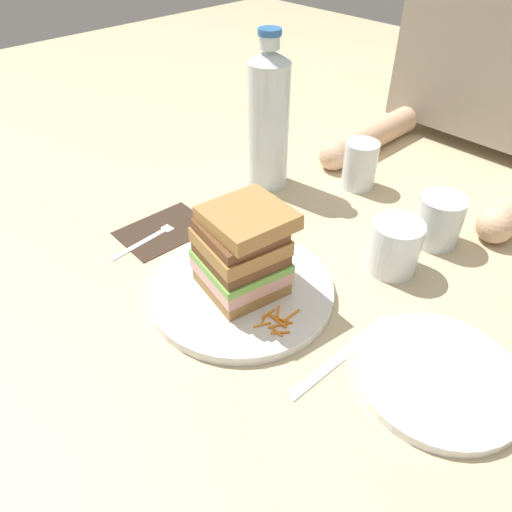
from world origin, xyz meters
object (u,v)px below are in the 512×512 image
(napkin_dark, at_px, (164,230))
(water_bottle, at_px, (268,119))
(empty_tumbler_0, at_px, (439,220))
(fork, at_px, (154,234))
(juice_glass, at_px, (394,248))
(empty_tumbler_1, at_px, (360,165))
(side_plate, at_px, (439,377))
(knife, at_px, (340,357))
(main_plate, at_px, (241,290))
(sandwich, at_px, (241,252))

(napkin_dark, height_order, water_bottle, water_bottle)
(napkin_dark, xyz_separation_m, empty_tumbler_0, (0.34, 0.32, 0.04))
(fork, bearing_deg, juice_glass, 34.36)
(water_bottle, height_order, empty_tumbler_1, water_bottle)
(side_plate, bearing_deg, knife, -150.91)
(napkin_dark, xyz_separation_m, knife, (0.39, 0.00, 0.00))
(napkin_dark, bearing_deg, juice_glass, 31.51)
(empty_tumbler_0, bearing_deg, main_plate, -111.72)
(empty_tumbler_0, bearing_deg, side_plate, -58.33)
(sandwich, height_order, empty_tumbler_0, sandwich)
(juice_glass, xyz_separation_m, empty_tumbler_1, (-0.19, 0.17, 0.01))
(juice_glass, bearing_deg, main_plate, -119.32)
(empty_tumbler_1, bearing_deg, main_plate, -79.11)
(main_plate, height_order, fork, main_plate)
(main_plate, bearing_deg, knife, 3.67)
(knife, bearing_deg, side_plate, 29.09)
(side_plate, bearing_deg, napkin_dark, -172.85)
(juice_glass, xyz_separation_m, empty_tumbler_0, (0.01, 0.11, 0.00))
(sandwich, distance_m, napkin_dark, 0.23)
(empty_tumbler_1, bearing_deg, sandwich, -78.94)
(sandwich, xyz_separation_m, side_plate, (0.29, 0.07, -0.07))
(knife, xyz_separation_m, water_bottle, (-0.39, 0.25, 0.13))
(knife, bearing_deg, empty_tumbler_0, 98.97)
(fork, relative_size, empty_tumbler_0, 1.94)
(juice_glass, relative_size, empty_tumbler_1, 0.92)
(napkin_dark, distance_m, empty_tumbler_1, 0.40)
(main_plate, bearing_deg, water_bottle, 128.63)
(main_plate, relative_size, napkin_dark, 1.83)
(main_plate, height_order, knife, main_plate)
(empty_tumbler_0, relative_size, empty_tumbler_1, 0.93)
(sandwich, distance_m, knife, 0.20)
(water_bottle, bearing_deg, sandwich, -51.14)
(water_bottle, height_order, side_plate, water_bottle)
(main_plate, distance_m, water_bottle, 0.35)
(sandwich, bearing_deg, fork, -176.05)
(empty_tumbler_0, xyz_separation_m, side_plate, (0.16, -0.25, -0.04))
(napkin_dark, distance_m, empty_tumbler_0, 0.47)
(main_plate, distance_m, fork, 0.21)
(fork, height_order, water_bottle, water_bottle)
(water_bottle, xyz_separation_m, empty_tumbler_1, (0.13, 0.12, -0.09))
(knife, bearing_deg, fork, -176.31)
(sandwich, xyz_separation_m, water_bottle, (-0.21, 0.26, 0.05))
(napkin_dark, relative_size, fork, 0.90)
(fork, xyz_separation_m, water_bottle, (0.00, 0.27, 0.13))
(sandwich, distance_m, side_plate, 0.30)
(knife, bearing_deg, juice_glass, 106.61)
(fork, relative_size, empty_tumbler_1, 1.79)
(fork, relative_size, juice_glass, 1.96)
(water_bottle, bearing_deg, juice_glass, -8.11)
(sandwich, relative_size, knife, 0.67)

